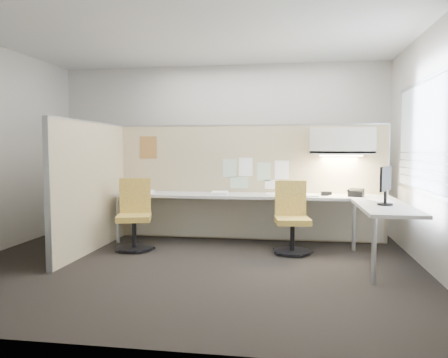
% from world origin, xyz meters
% --- Properties ---
extents(floor, '(5.50, 4.50, 0.01)m').
position_xyz_m(floor, '(0.00, 0.00, -0.01)').
color(floor, black).
rests_on(floor, ground).
extents(ceiling, '(5.50, 4.50, 0.01)m').
position_xyz_m(ceiling, '(0.00, 0.00, 2.80)').
color(ceiling, white).
rests_on(ceiling, wall_back).
extents(wall_back, '(5.50, 0.02, 2.80)m').
position_xyz_m(wall_back, '(0.00, 2.25, 1.40)').
color(wall_back, beige).
rests_on(wall_back, ground).
extents(wall_front, '(5.50, 0.02, 2.80)m').
position_xyz_m(wall_front, '(0.00, -2.25, 1.40)').
color(wall_front, beige).
rests_on(wall_front, ground).
extents(wall_right, '(0.02, 4.50, 2.80)m').
position_xyz_m(wall_right, '(2.75, 0.00, 1.40)').
color(wall_right, beige).
rests_on(wall_right, ground).
extents(window_pane, '(0.01, 2.80, 1.30)m').
position_xyz_m(window_pane, '(2.73, 0.00, 1.55)').
color(window_pane, '#9BAAB4').
rests_on(window_pane, wall_right).
extents(partition_back, '(4.10, 0.06, 1.75)m').
position_xyz_m(partition_back, '(0.55, 1.60, 0.88)').
color(partition_back, '#C2B386').
rests_on(partition_back, floor).
extents(partition_left, '(0.06, 2.20, 1.75)m').
position_xyz_m(partition_left, '(-1.50, 0.50, 0.88)').
color(partition_left, '#C2B386').
rests_on(partition_left, floor).
extents(desk, '(4.00, 2.07, 0.73)m').
position_xyz_m(desk, '(0.93, 1.13, 0.60)').
color(desk, beige).
rests_on(desk, floor).
extents(overhead_bin, '(0.90, 0.36, 0.38)m').
position_xyz_m(overhead_bin, '(1.90, 1.39, 1.51)').
color(overhead_bin, beige).
rests_on(overhead_bin, partition_back).
extents(task_light_strip, '(0.60, 0.06, 0.02)m').
position_xyz_m(task_light_strip, '(1.90, 1.39, 1.30)').
color(task_light_strip, '#FFEABF').
rests_on(task_light_strip, overhead_bin).
extents(pinned_papers, '(1.01, 0.00, 0.47)m').
position_xyz_m(pinned_papers, '(0.63, 1.57, 1.03)').
color(pinned_papers, '#8CBF8C').
rests_on(pinned_papers, partition_back).
extents(poster, '(0.28, 0.00, 0.35)m').
position_xyz_m(poster, '(-1.05, 1.57, 1.42)').
color(poster, orange).
rests_on(poster, partition_back).
extents(chair_left, '(0.56, 0.57, 0.97)m').
position_xyz_m(chair_left, '(-0.96, 0.67, 0.45)').
color(chair_left, black).
rests_on(chair_left, floor).
extents(chair_right, '(0.50, 0.52, 0.95)m').
position_xyz_m(chair_right, '(1.21, 0.80, 0.44)').
color(chair_right, black).
rests_on(chair_right, floor).
extents(monitor, '(0.21, 0.40, 0.46)m').
position_xyz_m(monitor, '(2.30, 0.29, 1.00)').
color(monitor, black).
rests_on(monitor, desk).
extents(phone, '(0.26, 0.25, 0.12)m').
position_xyz_m(phone, '(2.09, 1.22, 0.78)').
color(phone, black).
rests_on(phone, desk).
extents(stapler, '(0.14, 0.04, 0.05)m').
position_xyz_m(stapler, '(1.71, 1.37, 0.76)').
color(stapler, black).
rests_on(stapler, desk).
extents(tape_dispenser, '(0.11, 0.08, 0.06)m').
position_xyz_m(tape_dispenser, '(1.67, 1.27, 0.76)').
color(tape_dispenser, black).
rests_on(tape_dispenser, desk).
extents(coat_hook, '(0.18, 0.47, 1.41)m').
position_xyz_m(coat_hook, '(-1.58, -0.22, 1.41)').
color(coat_hook, silver).
rests_on(coat_hook, partition_left).
extents(paper_stack_0, '(0.23, 0.30, 0.03)m').
position_xyz_m(paper_stack_0, '(-1.00, 1.23, 0.75)').
color(paper_stack_0, white).
rests_on(paper_stack_0, desk).
extents(paper_stack_1, '(0.26, 0.32, 0.04)m').
position_xyz_m(paper_stack_1, '(0.17, 1.17, 0.75)').
color(paper_stack_1, white).
rests_on(paper_stack_1, desk).
extents(paper_stack_2, '(0.26, 0.32, 0.02)m').
position_xyz_m(paper_stack_2, '(0.95, 1.27, 0.74)').
color(paper_stack_2, white).
rests_on(paper_stack_2, desk).
extents(paper_stack_3, '(0.27, 0.33, 0.02)m').
position_xyz_m(paper_stack_3, '(1.45, 1.19, 0.74)').
color(paper_stack_3, white).
rests_on(paper_stack_3, desk).
extents(paper_stack_4, '(0.32, 0.36, 0.02)m').
position_xyz_m(paper_stack_4, '(2.32, 0.65, 0.74)').
color(paper_stack_4, white).
rests_on(paper_stack_4, desk).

